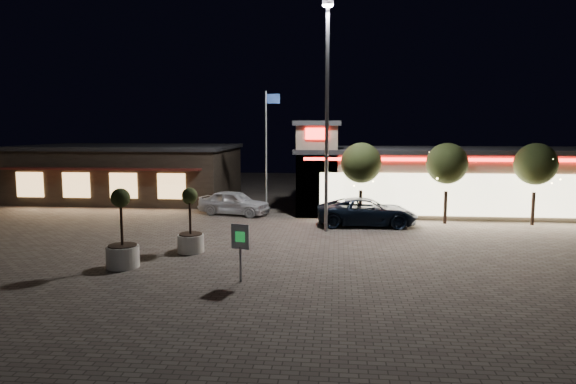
# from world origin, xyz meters

# --- Properties ---
(ground) EXTENTS (90.00, 90.00, 0.00)m
(ground) POSITION_xyz_m (0.00, 0.00, 0.00)
(ground) COLOR #6C6258
(ground) RESTS_ON ground
(retail_building) EXTENTS (20.40, 8.40, 6.10)m
(retail_building) POSITION_xyz_m (9.51, 15.82, 2.21)
(retail_building) COLOR gray
(retail_building) RESTS_ON ground
(restaurant_building) EXTENTS (16.40, 11.00, 4.30)m
(restaurant_building) POSITION_xyz_m (-14.00, 19.97, 2.16)
(restaurant_building) COLOR #382D23
(restaurant_building) RESTS_ON ground
(floodlight_pole) EXTENTS (0.60, 0.40, 12.38)m
(floodlight_pole) POSITION_xyz_m (2.00, 8.00, 7.02)
(floodlight_pole) COLOR gray
(floodlight_pole) RESTS_ON ground
(flagpole) EXTENTS (0.95, 0.10, 8.00)m
(flagpole) POSITION_xyz_m (-1.90, 13.00, 4.74)
(flagpole) COLOR white
(flagpole) RESTS_ON ground
(string_tree_a) EXTENTS (2.42, 2.42, 4.79)m
(string_tree_a) POSITION_xyz_m (4.00, 11.00, 3.56)
(string_tree_a) COLOR #332319
(string_tree_a) RESTS_ON ground
(string_tree_b) EXTENTS (2.42, 2.42, 4.79)m
(string_tree_b) POSITION_xyz_m (9.00, 11.00, 3.56)
(string_tree_b) COLOR #332319
(string_tree_b) RESTS_ON ground
(string_tree_c) EXTENTS (2.42, 2.42, 4.79)m
(string_tree_c) POSITION_xyz_m (14.00, 11.00, 3.56)
(string_tree_c) COLOR #332319
(string_tree_c) RESTS_ON ground
(pickup_truck) EXTENTS (5.89, 2.89, 1.61)m
(pickup_truck) POSITION_xyz_m (4.33, 9.89, 0.80)
(pickup_truck) COLOR black
(pickup_truck) RESTS_ON ground
(white_sedan) EXTENTS (5.06, 3.12, 1.61)m
(white_sedan) POSITION_xyz_m (-4.12, 12.89, 0.80)
(white_sedan) COLOR white
(white_sedan) RESTS_ON ground
(planter_left) EXTENTS (1.14, 1.14, 2.81)m
(planter_left) POSITION_xyz_m (-4.14, 2.88, 0.87)
(planter_left) COLOR silver
(planter_left) RESTS_ON ground
(planter_mid) EXTENTS (1.32, 1.32, 3.23)m
(planter_mid) POSITION_xyz_m (-6.04, -0.26, 1.00)
(planter_mid) COLOR silver
(planter_mid) RESTS_ON ground
(planter_right) EXTENTS (1.21, 1.21, 2.96)m
(planter_right) POSITION_xyz_m (-4.03, 2.55, 0.92)
(planter_right) COLOR silver
(planter_right) RESTS_ON ground
(valet_sign) EXTENTS (0.70, 0.25, 2.15)m
(valet_sign) POSITION_xyz_m (-0.90, -1.73, 1.50)
(valet_sign) COLOR gray
(valet_sign) RESTS_ON ground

